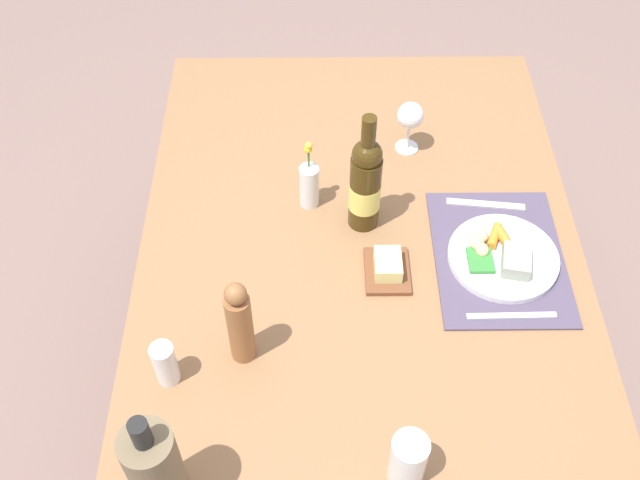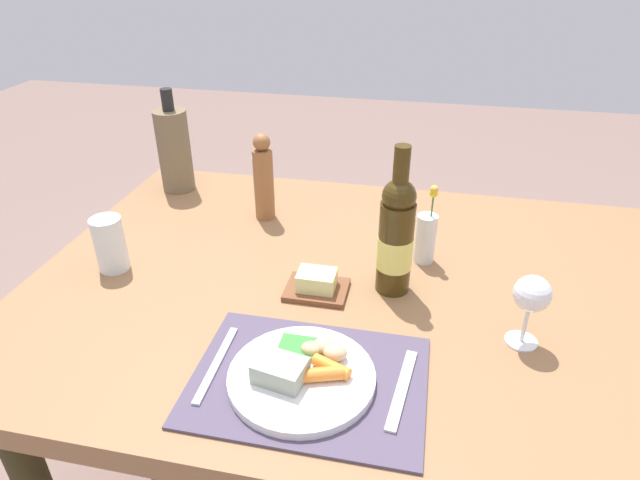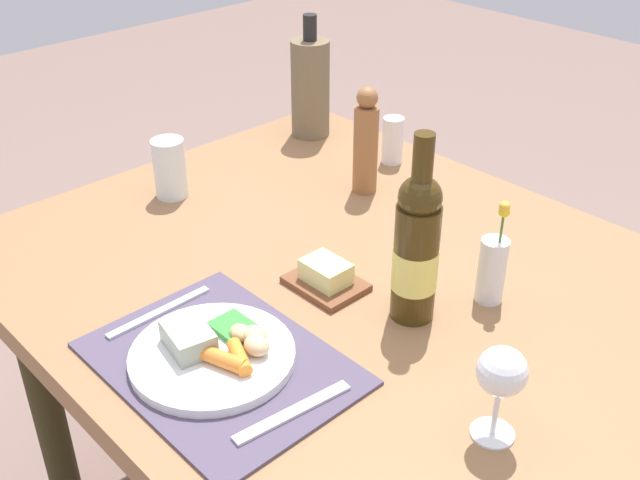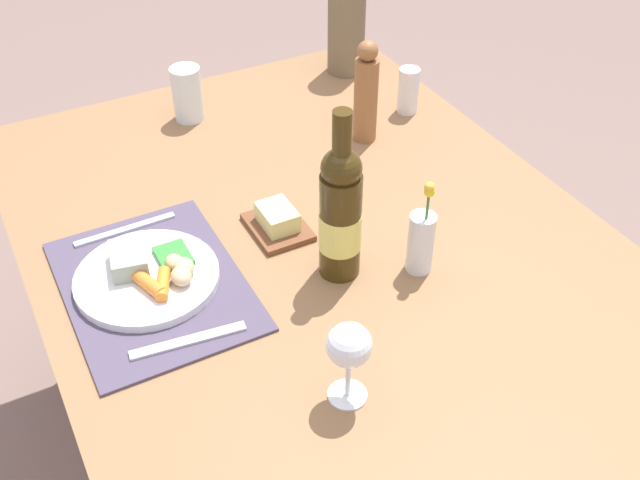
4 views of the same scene
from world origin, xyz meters
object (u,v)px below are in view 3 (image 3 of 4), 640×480
(cooler_bottle, at_px, (310,87))
(water_tumbler, at_px, (170,172))
(butter_dish, at_px, (326,277))
(pepper_mill, at_px, (366,143))
(salt_shaker, at_px, (393,140))
(wine_glass, at_px, (502,375))
(flower_vase, at_px, (492,268))
(dinner_plate, at_px, (214,351))
(wine_bottle, at_px, (416,248))
(knife, at_px, (293,412))
(fork, at_px, (159,312))
(dining_table, at_px, (379,328))

(cooler_bottle, height_order, water_tumbler, cooler_bottle)
(butter_dish, xyz_separation_m, cooler_bottle, (-0.51, 0.43, 0.10))
(pepper_mill, height_order, butter_dish, pepper_mill)
(salt_shaker, bearing_deg, wine_glass, -38.70)
(flower_vase, bearing_deg, dinner_plate, -113.05)
(wine_bottle, xyz_separation_m, flower_vase, (0.06, 0.13, -0.06))
(cooler_bottle, bearing_deg, water_tumbler, -84.66)
(knife, height_order, flower_vase, flower_vase)
(wine_bottle, bearing_deg, cooler_bottle, 149.92)
(pepper_mill, relative_size, flower_vase, 1.21)
(knife, relative_size, flower_vase, 0.99)
(wine_glass, xyz_separation_m, salt_shaker, (-0.67, 0.54, -0.05))
(salt_shaker, height_order, water_tumbler, water_tumbler)
(fork, bearing_deg, flower_vase, 50.90)
(dining_table, distance_m, wine_glass, 0.40)
(wine_bottle, relative_size, salt_shaker, 2.99)
(pepper_mill, distance_m, wine_glass, 0.73)
(knife, bearing_deg, cooler_bottle, 142.84)
(fork, xyz_separation_m, butter_dish, (0.12, 0.26, 0.01))
(knife, xyz_separation_m, butter_dish, (-0.20, 0.25, 0.01))
(dinner_plate, height_order, flower_vase, flower_vase)
(knife, xyz_separation_m, wine_bottle, (-0.04, 0.30, 0.12))
(wine_bottle, xyz_separation_m, butter_dish, (-0.16, -0.05, -0.11))
(cooler_bottle, relative_size, water_tumbler, 2.33)
(pepper_mill, bearing_deg, fork, -81.80)
(dinner_plate, relative_size, pepper_mill, 1.08)
(cooler_bottle, height_order, flower_vase, cooler_bottle)
(wine_bottle, height_order, butter_dish, wine_bottle)
(fork, relative_size, cooler_bottle, 0.66)
(dinner_plate, bearing_deg, wine_bottle, 68.10)
(dining_table, bearing_deg, salt_shaker, 130.28)
(water_tumbler, bearing_deg, fork, -36.63)
(dinner_plate, relative_size, wine_bottle, 0.78)
(pepper_mill, relative_size, wine_glass, 1.60)
(cooler_bottle, xyz_separation_m, flower_vase, (0.73, -0.26, -0.06))
(fork, bearing_deg, salt_shaker, 99.99)
(dining_table, xyz_separation_m, fork, (-0.20, -0.31, 0.08))
(wine_bottle, bearing_deg, flower_vase, 64.26)
(butter_dish, bearing_deg, flower_vase, 38.90)
(fork, xyz_separation_m, cooler_bottle, (-0.38, 0.69, 0.11))
(water_tumbler, bearing_deg, dining_table, 6.06)
(cooler_bottle, relative_size, flower_vase, 1.54)
(fork, bearing_deg, water_tumbler, 142.49)
(wine_bottle, distance_m, flower_vase, 0.16)
(water_tumbler, xyz_separation_m, flower_vase, (0.69, 0.18, 0.01))
(butter_dish, height_order, wine_glass, wine_glass)
(water_tumbler, bearing_deg, wine_glass, -4.94)
(cooler_bottle, distance_m, flower_vase, 0.77)
(dining_table, height_order, salt_shaker, salt_shaker)
(cooler_bottle, bearing_deg, wine_bottle, -30.08)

